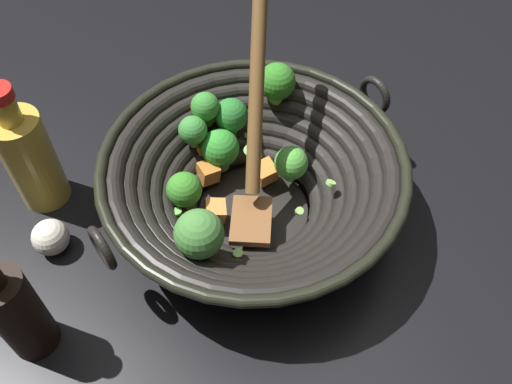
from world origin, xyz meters
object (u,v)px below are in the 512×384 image
soy_sauce_bottle (16,311)px  cooking_oil_bottle (29,157)px  wok (252,179)px  garlic_bulb (51,237)px

soy_sauce_bottle → cooking_oil_bottle: size_ratio=0.94×
wok → soy_sauce_bottle: wok is taller
wok → garlic_bulb: bearing=83.3°
soy_sauce_bottle → garlic_bulb: soy_sauce_bottle is taller
wok → garlic_bulb: wok is taller
soy_sauce_bottle → cooking_oil_bottle: bearing=-9.4°
wok → soy_sauce_bottle: 0.31m
wok → soy_sauce_bottle: bearing=107.0°
soy_sauce_bottle → wok: bearing=-73.0°
soy_sauce_bottle → cooking_oil_bottle: (0.21, -0.03, 0.01)m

